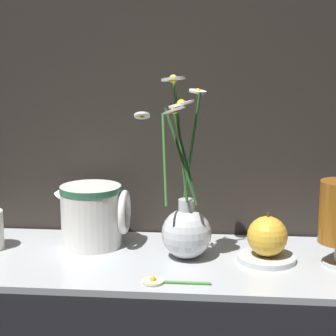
{
  "coord_description": "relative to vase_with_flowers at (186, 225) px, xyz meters",
  "views": [
    {
      "loc": [
        0.1,
        -0.98,
        0.38
      ],
      "look_at": [
        0.01,
        0.0,
        0.18
      ],
      "focal_mm": 60.0,
      "sensor_mm": 36.0,
      "label": 1
    }
  ],
  "objects": [
    {
      "name": "ceramic_pitcher",
      "position": [
        -0.19,
        0.05,
        0.0
      ],
      "size": [
        0.15,
        0.12,
        0.13
      ],
      "color": "white",
      "rests_on": "shelf"
    },
    {
      "name": "vase_with_flowers",
      "position": [
        0.0,
        0.0,
        0.0
      ],
      "size": [
        0.14,
        0.13,
        0.34
      ],
      "color": "silver",
      "rests_on": "shelf"
    },
    {
      "name": "orange_fruit",
      "position": [
        0.15,
        -0.0,
        -0.02
      ],
      "size": [
        0.07,
        0.07,
        0.08
      ],
      "color": "gold",
      "rests_on": "saucer_plate"
    },
    {
      "name": "saucer_plate",
      "position": [
        0.15,
        -0.0,
        -0.06
      ],
      "size": [
        0.11,
        0.11,
        0.01
      ],
      "color": "silver",
      "rests_on": "shelf"
    },
    {
      "name": "shelf",
      "position": [
        -0.05,
        -0.01,
        -0.07
      ],
      "size": [
        0.84,
        0.31,
        0.01
      ],
      "color": "#B2B7BC",
      "rests_on": "ground_plane"
    },
    {
      "name": "ground_plane",
      "position": [
        -0.05,
        -0.01,
        -0.08
      ],
      "size": [
        6.0,
        6.0,
        0.0
      ],
      "primitive_type": "plane",
      "color": "black"
    },
    {
      "name": "loose_daisy",
      "position": [
        -0.04,
        -0.12,
        -0.06
      ],
      "size": [
        0.12,
        0.04,
        0.01
      ],
      "color": "#4C8E3D",
      "rests_on": "shelf"
    }
  ]
}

